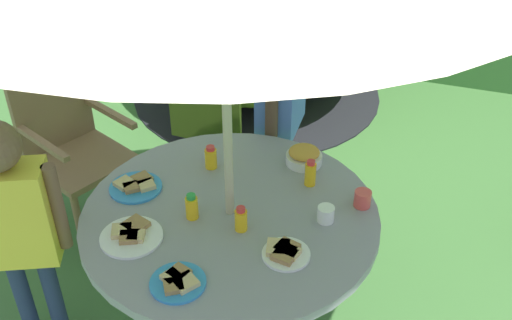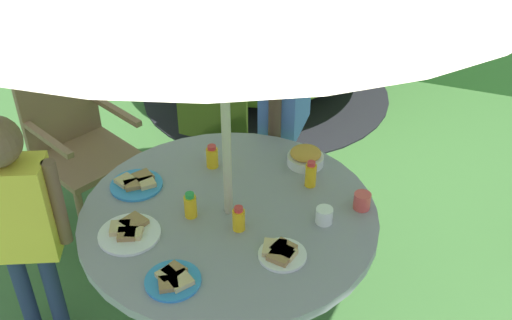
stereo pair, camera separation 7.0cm
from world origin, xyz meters
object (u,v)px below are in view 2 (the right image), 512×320
object	(u,v)px
garden_table	(230,234)
child_in_yellow_shirt	(15,209)
wooden_chair	(75,135)
plate_far_left	(137,183)
child_in_blue_shirt	(286,85)
snack_bowl	(306,157)
cup_far	(362,201)
plate_center_front	(129,232)
juice_bottle_far_right	(239,219)
juice_bottle_mid_left	(190,206)
cup_near	(324,216)
plate_near_left	(173,279)
plate_mid_right	(281,253)
juice_bottle_center_back	(311,174)
juice_bottle_near_right	(212,157)

from	to	relation	value
garden_table	child_in_yellow_shirt	bearing A→B (deg)	-155.49
wooden_chair	plate_far_left	bearing A→B (deg)	-101.16
child_in_blue_shirt	child_in_yellow_shirt	distance (m)	1.42
snack_bowl	cup_far	world-z (taller)	snack_bowl
child_in_yellow_shirt	plate_center_front	xyz separation A→B (m)	(0.47, 0.09, -0.04)
juice_bottle_far_right	juice_bottle_mid_left	distance (m)	0.21
wooden_chair	cup_near	size ratio (longest dim) A/B	14.17
snack_bowl	juice_bottle_mid_left	xyz separation A→B (m)	(-0.33, -0.52, 0.02)
plate_near_left	plate_mid_right	world-z (taller)	same
plate_far_left	cup_far	distance (m)	0.97
plate_mid_right	juice_bottle_center_back	distance (m)	0.47
snack_bowl	cup_near	world-z (taller)	snack_bowl
juice_bottle_far_right	juice_bottle_mid_left	xyz separation A→B (m)	(-0.21, 0.01, 0.00)
wooden_chair	juice_bottle_far_right	size ratio (longest dim) A/B	8.94
juice_bottle_mid_left	cup_far	xyz separation A→B (m)	(0.64, 0.30, -0.02)
snack_bowl	plate_mid_right	xyz separation A→B (m)	(0.09, -0.61, -0.02)
wooden_chair	juice_bottle_mid_left	xyz separation A→B (m)	(0.98, -0.56, 0.21)
wooden_chair	juice_bottle_center_back	size ratio (longest dim) A/B	7.90
child_in_yellow_shirt	plate_center_front	size ratio (longest dim) A/B	4.75
child_in_yellow_shirt	snack_bowl	world-z (taller)	child_in_yellow_shirt
wooden_chair	juice_bottle_center_back	xyz separation A→B (m)	(1.38, -0.19, 0.21)
plate_mid_right	snack_bowl	bearing A→B (deg)	98.64
child_in_blue_shirt	juice_bottle_far_right	xyz separation A→B (m)	(0.12, -0.94, -0.11)
garden_table	juice_bottle_center_back	bearing A→B (deg)	48.05
plate_near_left	plate_mid_right	xyz separation A→B (m)	(0.32, 0.27, 0.00)
garden_table	juice_bottle_center_back	xyz separation A→B (m)	(0.26, 0.29, 0.18)
child_in_blue_shirt	cup_near	distance (m)	0.90
plate_mid_right	juice_bottle_mid_left	world-z (taller)	juice_bottle_mid_left
plate_mid_right	plate_far_left	bearing A→B (deg)	165.40
snack_bowl	plate_near_left	distance (m)	0.91
wooden_chair	juice_bottle_far_right	bearing A→B (deg)	-92.06
child_in_yellow_shirt	plate_near_left	xyz separation A→B (m)	(0.75, -0.08, -0.04)
juice_bottle_mid_left	cup_near	size ratio (longest dim) A/B	1.66
child_in_yellow_shirt	plate_mid_right	xyz separation A→B (m)	(1.07, 0.18, -0.04)
juice_bottle_far_right	child_in_blue_shirt	bearing A→B (deg)	97.40
child_in_yellow_shirt	plate_center_front	world-z (taller)	child_in_yellow_shirt
plate_center_front	cup_near	bearing A→B (deg)	26.28
child_in_blue_shirt	plate_center_front	world-z (taller)	child_in_blue_shirt
plate_near_left	plate_far_left	size ratio (longest dim) A/B	0.89
child_in_blue_shirt	snack_bowl	size ratio (longest dim) A/B	7.98
juice_bottle_mid_left	cup_near	bearing A→B (deg)	16.62
plate_far_left	cup_far	bearing A→B (deg)	11.79
child_in_blue_shirt	plate_center_front	bearing A→B (deg)	-16.22
child_in_blue_shirt	juice_bottle_mid_left	world-z (taller)	child_in_blue_shirt
snack_bowl	garden_table	bearing A→B (deg)	-113.73
child_in_blue_shirt	juice_bottle_near_right	xyz separation A→B (m)	(-0.15, -0.58, -0.11)
juice_bottle_center_back	juice_bottle_mid_left	xyz separation A→B (m)	(-0.40, -0.37, -0.00)
juice_bottle_near_right	juice_bottle_far_right	distance (m)	0.45
cup_near	plate_mid_right	bearing A→B (deg)	-111.65
juice_bottle_near_right	cup_far	bearing A→B (deg)	-4.42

